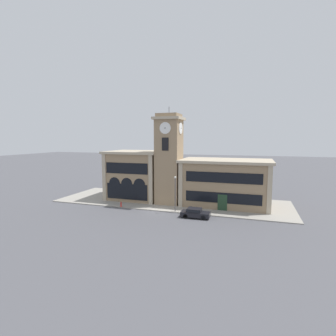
{
  "coord_description": "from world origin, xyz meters",
  "views": [
    {
      "loc": [
        14.33,
        -38.57,
        11.68
      ],
      "look_at": [
        0.49,
        3.39,
        6.71
      ],
      "focal_mm": 28.0,
      "sensor_mm": 36.0,
      "label": 1
    }
  ],
  "objects_px": {
    "street_lamp": "(175,188)",
    "bollard": "(191,210)",
    "fire_hydrant": "(121,204)",
    "parked_car_near": "(195,213)"
  },
  "relations": [
    {
      "from": "parked_car_near",
      "to": "fire_hydrant",
      "type": "bearing_deg",
      "value": 172.49
    },
    {
      "from": "street_lamp",
      "to": "bollard",
      "type": "height_order",
      "value": "street_lamp"
    },
    {
      "from": "parked_car_near",
      "to": "street_lamp",
      "type": "distance_m",
      "value": 5.06
    },
    {
      "from": "street_lamp",
      "to": "bollard",
      "type": "relative_size",
      "value": 5.33
    },
    {
      "from": "bollard",
      "to": "fire_hydrant",
      "type": "relative_size",
      "value": 1.22
    },
    {
      "from": "bollard",
      "to": "fire_hydrant",
      "type": "height_order",
      "value": "bollard"
    },
    {
      "from": "street_lamp",
      "to": "fire_hydrant",
      "type": "bearing_deg",
      "value": -179.42
    },
    {
      "from": "parked_car_near",
      "to": "fire_hydrant",
      "type": "xyz_separation_m",
      "value": [
        -13.16,
        1.58,
        -0.17
      ]
    },
    {
      "from": "street_lamp",
      "to": "bollard",
      "type": "bearing_deg",
      "value": 0.39
    },
    {
      "from": "parked_car_near",
      "to": "street_lamp",
      "type": "bearing_deg",
      "value": 154.28
    }
  ]
}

